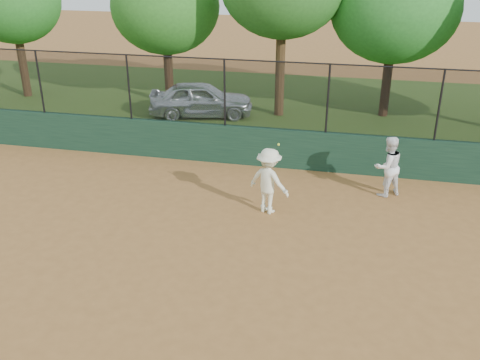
% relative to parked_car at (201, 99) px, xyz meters
% --- Properties ---
extents(ground, '(80.00, 80.00, 0.00)m').
position_rel_parked_car_xyz_m(ground, '(2.54, -10.39, -0.67)').
color(ground, '#9E6633').
rests_on(ground, ground).
extents(back_wall, '(26.00, 0.20, 1.20)m').
position_rel_parked_car_xyz_m(back_wall, '(2.54, -4.39, -0.07)').
color(back_wall, '#1B3B28').
rests_on(back_wall, ground).
extents(grass_strip, '(36.00, 12.00, 0.01)m').
position_rel_parked_car_xyz_m(grass_strip, '(2.54, 1.61, -0.67)').
color(grass_strip, '#2C4816').
rests_on(grass_strip, ground).
extents(parked_car, '(4.20, 2.45, 1.34)m').
position_rel_parked_car_xyz_m(parked_car, '(0.00, 0.00, 0.00)').
color(parked_car, silver).
rests_on(parked_car, ground).
extents(player_second, '(1.02, 0.97, 1.65)m').
position_rel_parked_car_xyz_m(player_second, '(6.80, -5.69, 0.16)').
color(player_second, white).
rests_on(player_second, ground).
extents(player_main, '(1.25, 1.00, 1.98)m').
position_rel_parked_car_xyz_m(player_main, '(3.89, -7.34, 0.18)').
color(player_main, '#F1F2CD').
rests_on(player_main, ground).
extents(fence_assembly, '(26.00, 0.06, 2.00)m').
position_rel_parked_car_xyz_m(fence_assembly, '(2.52, -4.39, 1.56)').
color(fence_assembly, black).
rests_on(fence_assembly, back_wall).
extents(tree_0, '(3.95, 3.59, 5.68)m').
position_rel_parked_car_xyz_m(tree_0, '(-8.29, 1.18, 3.28)').
color(tree_0, '#432C18').
rests_on(tree_0, ground).
extents(tree_1, '(4.31, 3.92, 5.77)m').
position_rel_parked_car_xyz_m(tree_1, '(-1.79, 1.44, 3.22)').
color(tree_1, '#402916').
rests_on(tree_1, ground).
extents(tree_3, '(4.67, 4.25, 6.09)m').
position_rel_parked_car_xyz_m(tree_3, '(6.91, 1.59, 3.39)').
color(tree_3, '#372112').
rests_on(tree_3, ground).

